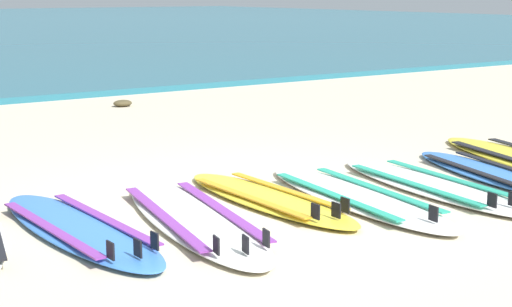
# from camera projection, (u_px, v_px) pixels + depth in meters

# --- Properties ---
(ground_plane) EXTENTS (80.00, 80.00, 0.00)m
(ground_plane) POSITION_uv_depth(u_px,v_px,m) (252.00, 204.00, 6.10)
(ground_plane) COLOR beige
(surfboard_1) EXTENTS (0.68, 2.23, 0.18)m
(surfboard_1) POSITION_uv_depth(u_px,v_px,m) (78.00, 228.00, 5.36)
(surfboard_1) COLOR #3875CC
(surfboard_1) RESTS_ON ground
(surfboard_2) EXTENTS (1.00, 2.51, 0.18)m
(surfboard_2) POSITION_uv_depth(u_px,v_px,m) (193.00, 218.00, 5.61)
(surfboard_2) COLOR silver
(surfboard_2) RESTS_ON ground
(surfboard_3) EXTENTS (0.60, 2.07, 0.18)m
(surfboard_3) POSITION_uv_depth(u_px,v_px,m) (268.00, 198.00, 6.13)
(surfboard_3) COLOR yellow
(surfboard_3) RESTS_ON ground
(surfboard_4) EXTENTS (0.76, 2.36, 0.18)m
(surfboard_4) POSITION_uv_depth(u_px,v_px,m) (356.00, 196.00, 6.19)
(surfboard_4) COLOR white
(surfboard_4) RESTS_ON ground
(surfboard_5) EXTENTS (0.73, 2.30, 0.18)m
(surfboard_5) POSITION_uv_depth(u_px,v_px,m) (432.00, 185.00, 6.54)
(surfboard_5) COLOR white
(surfboard_5) RESTS_ON ground
(surfboard_6) EXTENTS (0.92, 2.08, 0.18)m
(surfboard_6) POSITION_uv_depth(u_px,v_px,m) (489.00, 173.00, 6.99)
(surfboard_6) COLOR #3875CC
(surfboard_6) RESTS_ON ground
(seaweed_clump_near_shoreline) EXTENTS (0.28, 0.22, 0.10)m
(seaweed_clump_near_shoreline) POSITION_uv_depth(u_px,v_px,m) (123.00, 103.00, 11.25)
(seaweed_clump_near_shoreline) COLOR #4C4228
(seaweed_clump_near_shoreline) RESTS_ON ground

